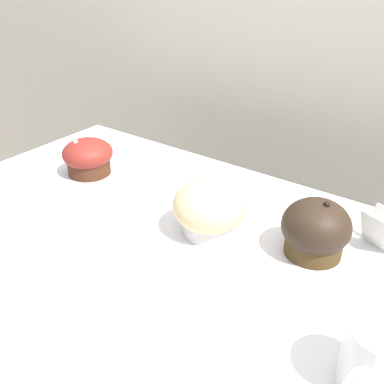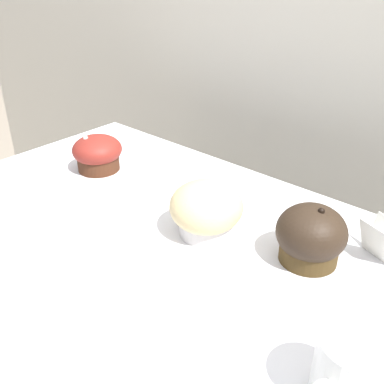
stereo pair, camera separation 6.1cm
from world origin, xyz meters
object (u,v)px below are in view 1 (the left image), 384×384
at_px(muffin_front_center, 88,157).
at_px(coffee_cup, 379,359).
at_px(muffin_back_left, 209,209).
at_px(muffin_back_right, 316,230).

distance_m(muffin_front_center, coffee_cup, 0.65).
bearing_deg(muffin_back_left, muffin_back_right, 15.62).
bearing_deg(muffin_back_left, muffin_front_center, 174.03).
bearing_deg(muffin_back_right, muffin_back_left, -164.38).
height_order(muffin_back_left, coffee_cup, muffin_back_left).
bearing_deg(muffin_back_right, coffee_cup, -52.31).
bearing_deg(muffin_front_center, coffee_cup, -15.89).
distance_m(muffin_front_center, muffin_back_right, 0.48).
distance_m(muffin_front_center, muffin_back_left, 0.32).
distance_m(muffin_back_left, coffee_cup, 0.34).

